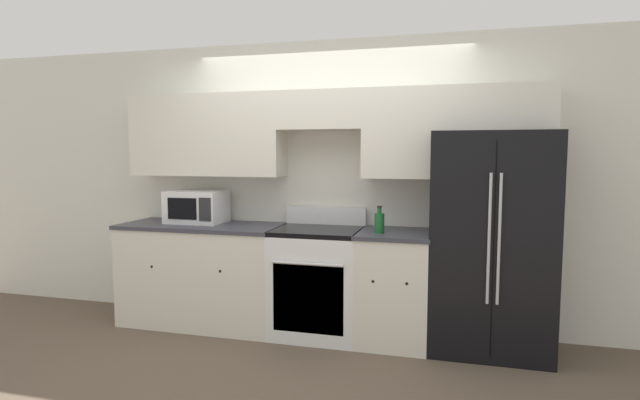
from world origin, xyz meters
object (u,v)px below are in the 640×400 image
Objects in this scene: microwave at (197,207)px; refrigerator at (490,242)px; oven_range at (318,281)px; bottle at (379,222)px.

refrigerator is at bearing -0.18° from microwave.
oven_range is 0.63× the size of refrigerator.
refrigerator is at bearing 2.80° from oven_range.
bottle is at bearing -5.16° from microwave.
oven_range is at bearing -177.20° from refrigerator.
refrigerator is 2.63m from microwave.
microwave is 2.33× the size of bottle.
oven_range is 2.11× the size of microwave.
microwave reaches higher than oven_range.
bottle is (1.74, -0.16, -0.06)m from microwave.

